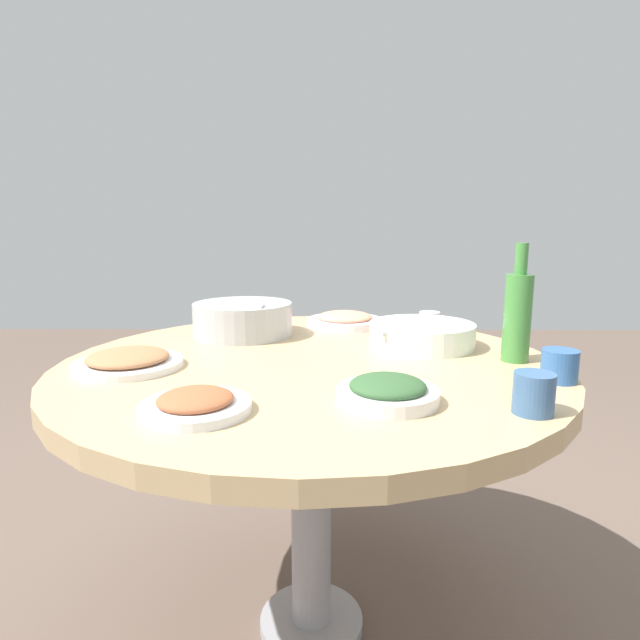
{
  "coord_description": "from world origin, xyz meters",
  "views": [
    {
      "loc": [
        -0.03,
        1.22,
        1.07
      ],
      "look_at": [
        -0.02,
        -0.1,
        0.83
      ],
      "focal_mm": 28.86,
      "sensor_mm": 36.0,
      "label": 1
    }
  ],
  "objects_px": {
    "rice_bowl": "(243,318)",
    "dish_greens": "(388,391)",
    "dish_stirfry": "(196,404)",
    "soup_bowl": "(422,335)",
    "dish_shrimp": "(345,320)",
    "dish_tofu_braise": "(128,360)",
    "green_bottle": "(518,314)",
    "tea_cup_far": "(429,321)",
    "tea_cup_side": "(560,366)",
    "tea_cup_near": "(534,393)",
    "round_dining_table": "(311,391)"
  },
  "relations": [
    {
      "from": "dish_stirfry",
      "to": "tea_cup_far",
      "type": "bearing_deg",
      "value": -127.64
    },
    {
      "from": "dish_greens",
      "to": "green_bottle",
      "type": "distance_m",
      "value": 0.46
    },
    {
      "from": "dish_shrimp",
      "to": "tea_cup_far",
      "type": "distance_m",
      "value": 0.27
    },
    {
      "from": "dish_tofu_braise",
      "to": "tea_cup_near",
      "type": "distance_m",
      "value": 0.86
    },
    {
      "from": "dish_shrimp",
      "to": "rice_bowl",
      "type": "bearing_deg",
      "value": 26.18
    },
    {
      "from": "round_dining_table",
      "to": "tea_cup_side",
      "type": "relative_size",
      "value": 16.14
    },
    {
      "from": "dish_stirfry",
      "to": "soup_bowl",
      "type": "bearing_deg",
      "value": -134.3
    },
    {
      "from": "soup_bowl",
      "to": "tea_cup_far",
      "type": "height_order",
      "value": "soup_bowl"
    },
    {
      "from": "tea_cup_far",
      "to": "tea_cup_near",
      "type": "bearing_deg",
      "value": 92.85
    },
    {
      "from": "round_dining_table",
      "to": "tea_cup_side",
      "type": "height_order",
      "value": "tea_cup_side"
    },
    {
      "from": "tea_cup_side",
      "to": "rice_bowl",
      "type": "bearing_deg",
      "value": -31.55
    },
    {
      "from": "dish_shrimp",
      "to": "tea_cup_far",
      "type": "bearing_deg",
      "value": 164.77
    },
    {
      "from": "soup_bowl",
      "to": "dish_greens",
      "type": "distance_m",
      "value": 0.47
    },
    {
      "from": "round_dining_table",
      "to": "dish_stirfry",
      "type": "distance_m",
      "value": 0.42
    },
    {
      "from": "rice_bowl",
      "to": "dish_greens",
      "type": "relative_size",
      "value": 1.52
    },
    {
      "from": "green_bottle",
      "to": "tea_cup_near",
      "type": "relative_size",
      "value": 3.88
    },
    {
      "from": "dish_stirfry",
      "to": "dish_shrimp",
      "type": "xyz_separation_m",
      "value": [
        -0.29,
        -0.79,
        0.0
      ]
    },
    {
      "from": "tea_cup_far",
      "to": "green_bottle",
      "type": "bearing_deg",
      "value": 109.83
    },
    {
      "from": "dish_shrimp",
      "to": "soup_bowl",
      "type": "bearing_deg",
      "value": 124.34
    },
    {
      "from": "rice_bowl",
      "to": "dish_tofu_braise",
      "type": "xyz_separation_m",
      "value": [
        0.21,
        0.36,
        -0.03
      ]
    },
    {
      "from": "round_dining_table",
      "to": "soup_bowl",
      "type": "xyz_separation_m",
      "value": [
        -0.3,
        -0.14,
        0.11
      ]
    },
    {
      "from": "dish_stirfry",
      "to": "green_bottle",
      "type": "xyz_separation_m",
      "value": [
        -0.69,
        -0.35,
        0.1
      ]
    },
    {
      "from": "dish_greens",
      "to": "tea_cup_side",
      "type": "height_order",
      "value": "tea_cup_side"
    },
    {
      "from": "dish_shrimp",
      "to": "dish_stirfry",
      "type": "bearing_deg",
      "value": 69.65
    },
    {
      "from": "dish_stirfry",
      "to": "tea_cup_side",
      "type": "distance_m",
      "value": 0.74
    },
    {
      "from": "soup_bowl",
      "to": "tea_cup_near",
      "type": "xyz_separation_m",
      "value": [
        -0.1,
        0.5,
        0.01
      ]
    },
    {
      "from": "rice_bowl",
      "to": "green_bottle",
      "type": "height_order",
      "value": "green_bottle"
    },
    {
      "from": "tea_cup_far",
      "to": "tea_cup_side",
      "type": "height_order",
      "value": "tea_cup_side"
    },
    {
      "from": "dish_shrimp",
      "to": "green_bottle",
      "type": "bearing_deg",
      "value": 131.93
    },
    {
      "from": "dish_shrimp",
      "to": "tea_cup_side",
      "type": "xyz_separation_m",
      "value": [
        -0.43,
        0.6,
        0.02
      ]
    },
    {
      "from": "round_dining_table",
      "to": "dish_tofu_braise",
      "type": "relative_size",
      "value": 4.89
    },
    {
      "from": "round_dining_table",
      "to": "dish_greens",
      "type": "height_order",
      "value": "dish_greens"
    },
    {
      "from": "dish_greens",
      "to": "tea_cup_near",
      "type": "height_order",
      "value": "tea_cup_near"
    },
    {
      "from": "soup_bowl",
      "to": "round_dining_table",
      "type": "bearing_deg",
      "value": 25.35
    },
    {
      "from": "tea_cup_far",
      "to": "round_dining_table",
      "type": "bearing_deg",
      "value": 44.67
    },
    {
      "from": "round_dining_table",
      "to": "tea_cup_far",
      "type": "height_order",
      "value": "tea_cup_far"
    },
    {
      "from": "round_dining_table",
      "to": "soup_bowl",
      "type": "bearing_deg",
      "value": -154.65
    },
    {
      "from": "green_bottle",
      "to": "dish_tofu_braise",
      "type": "bearing_deg",
      "value": 4.38
    },
    {
      "from": "round_dining_table",
      "to": "rice_bowl",
      "type": "bearing_deg",
      "value": -53.11
    },
    {
      "from": "rice_bowl",
      "to": "soup_bowl",
      "type": "distance_m",
      "value": 0.52
    },
    {
      "from": "soup_bowl",
      "to": "dish_greens",
      "type": "xyz_separation_m",
      "value": [
        0.15,
        0.45,
        -0.01
      ]
    },
    {
      "from": "soup_bowl",
      "to": "tea_cup_near",
      "type": "bearing_deg",
      "value": 101.28
    },
    {
      "from": "tea_cup_near",
      "to": "dish_shrimp",
      "type": "bearing_deg",
      "value": -69.41
    },
    {
      "from": "green_bottle",
      "to": "tea_cup_near",
      "type": "distance_m",
      "value": 0.37
    },
    {
      "from": "tea_cup_far",
      "to": "dish_shrimp",
      "type": "bearing_deg",
      "value": -15.23
    },
    {
      "from": "soup_bowl",
      "to": "tea_cup_near",
      "type": "relative_size",
      "value": 3.88
    },
    {
      "from": "dish_stirfry",
      "to": "dish_shrimp",
      "type": "bearing_deg",
      "value": -110.35
    },
    {
      "from": "round_dining_table",
      "to": "dish_greens",
      "type": "distance_m",
      "value": 0.35
    },
    {
      "from": "soup_bowl",
      "to": "tea_cup_far",
      "type": "distance_m",
      "value": 0.23
    },
    {
      "from": "dish_greens",
      "to": "tea_cup_far",
      "type": "height_order",
      "value": "tea_cup_far"
    }
  ]
}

